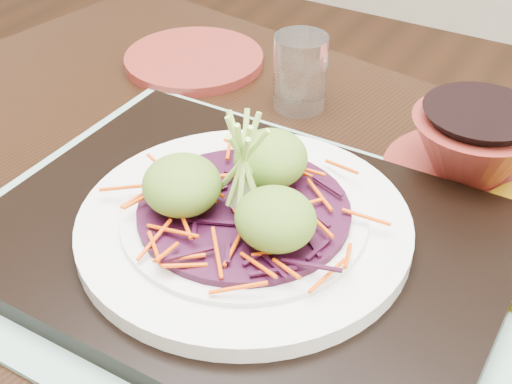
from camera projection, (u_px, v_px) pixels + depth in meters
The scene contains 11 objects.
dining_table at pixel (265, 322), 0.69m from camera, with size 1.22×0.91×0.70m.
placemat at pixel (245, 252), 0.63m from camera, with size 0.51×0.40×0.00m, color gray.
serving_tray at pixel (244, 241), 0.62m from camera, with size 0.44×0.33×0.02m, color black.
white_plate at pixel (244, 224), 0.61m from camera, with size 0.29×0.29×0.02m.
cabbage_bed at pixel (244, 211), 0.60m from camera, with size 0.18×0.18×0.01m, color #340A25.
carrot_julienne at pixel (244, 202), 0.59m from camera, with size 0.22×0.22×0.01m, color #E14603, non-canonical shape.
guacamole_scoops at pixel (243, 187), 0.58m from camera, with size 0.16×0.14×0.05m.
scallion_garnish at pixel (243, 165), 0.57m from camera, with size 0.07×0.07×0.10m, color #9ECD52, non-canonical shape.
terracotta_side_plate at pixel (194, 60), 0.92m from camera, with size 0.18×0.18×0.01m, color maroon.
water_glass at pixel (300, 72), 0.81m from camera, with size 0.06×0.06×0.09m, color white.
terracotta_bowl_set at pixel (472, 154), 0.70m from camera, with size 0.18×0.18×0.07m.
Camera 1 is at (0.33, -0.52, 1.12)m, focal length 50.00 mm.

